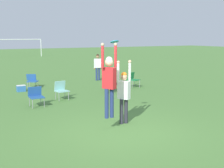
# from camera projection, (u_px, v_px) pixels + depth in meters

# --- Properties ---
(ground_plane) EXTENTS (120.00, 120.00, 0.00)m
(ground_plane) POSITION_uv_depth(u_px,v_px,m) (120.00, 131.00, 9.20)
(ground_plane) COLOR #4C7A38
(person_jumping) EXTENTS (0.53, 0.43, 2.21)m
(person_jumping) POSITION_uv_depth(u_px,v_px,m) (109.00, 78.00, 9.04)
(person_jumping) COLOR navy
(person_jumping) RESTS_ON ground_plane
(person_defending) EXTENTS (0.53, 0.43, 2.03)m
(person_defending) POSITION_uv_depth(u_px,v_px,m) (124.00, 91.00, 9.85)
(person_defending) COLOR #2D2D38
(person_defending) RESTS_ON ground_plane
(frisbee) EXTENTS (0.26, 0.25, 0.10)m
(frisbee) POSITION_uv_depth(u_px,v_px,m) (114.00, 42.00, 9.36)
(frisbee) COLOR #2D9EDB
(camping_chair_0) EXTENTS (0.60, 0.64, 0.82)m
(camping_chair_0) POSITION_uv_depth(u_px,v_px,m) (112.00, 82.00, 15.57)
(camping_chair_0) COLOR gray
(camping_chair_0) RESTS_ON ground_plane
(camping_chair_2) EXTENTS (0.58, 0.62, 0.81)m
(camping_chair_2) POSITION_uv_depth(u_px,v_px,m) (61.00, 89.00, 13.67)
(camping_chair_2) COLOR gray
(camping_chair_2) RESTS_ON ground_plane
(camping_chair_3) EXTENTS (0.73, 0.78, 0.80)m
(camping_chair_3) POSITION_uv_depth(u_px,v_px,m) (133.00, 78.00, 16.99)
(camping_chair_3) COLOR gray
(camping_chair_3) RESTS_ON ground_plane
(camping_chair_4) EXTENTS (0.72, 0.78, 0.74)m
(camping_chair_4) POSITION_uv_depth(u_px,v_px,m) (32.00, 80.00, 16.75)
(camping_chair_4) COLOR gray
(camping_chair_4) RESTS_ON ground_plane
(camping_chair_5) EXTENTS (0.56, 0.59, 0.77)m
(camping_chair_5) POSITION_uv_depth(u_px,v_px,m) (36.00, 95.00, 12.36)
(camping_chair_5) COLOR gray
(camping_chair_5) RESTS_ON ground_plane
(person_spectator_near) EXTENTS (0.54, 0.34, 1.65)m
(person_spectator_near) POSITION_uv_depth(u_px,v_px,m) (98.00, 65.00, 19.53)
(person_spectator_near) COLOR navy
(person_spectator_near) RESTS_ON ground_plane
(cooler_box) EXTENTS (0.42, 0.30, 0.32)m
(cooler_box) POSITION_uv_depth(u_px,v_px,m) (21.00, 88.00, 15.72)
(cooler_box) COLOR #336BB7
(cooler_box) RESTS_ON ground_plane
(soccer_goal) EXTENTS (7.10, 0.10, 2.35)m
(soccer_goal) POSITION_uv_depth(u_px,v_px,m) (15.00, 43.00, 40.70)
(soccer_goal) COLOR white
(soccer_goal) RESTS_ON ground_plane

